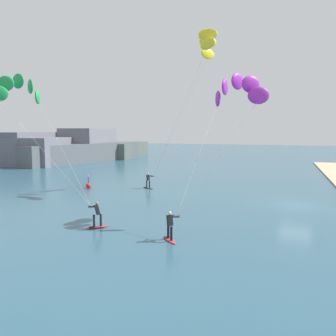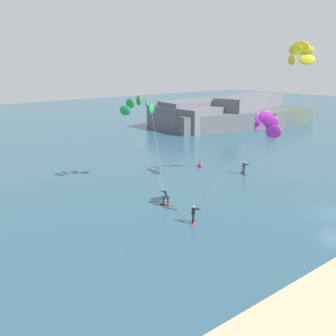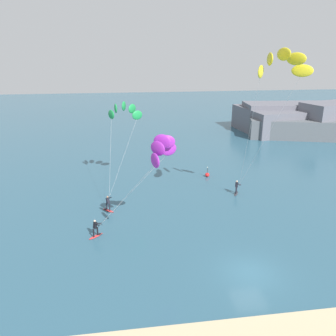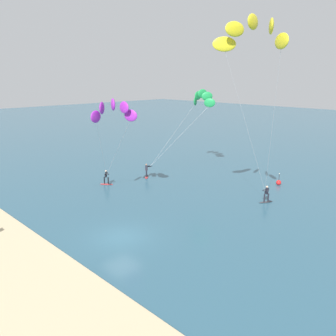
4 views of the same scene
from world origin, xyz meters
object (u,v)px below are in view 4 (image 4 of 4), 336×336
kitesurfer_mid_water (253,41)px  marker_buoy (279,182)px  kitesurfer_far_out (200,102)px  kitesurfer_nearshore (113,115)px

kitesurfer_mid_water → marker_buoy: 18.65m
marker_buoy → kitesurfer_far_out: bearing=-173.1°
kitesurfer_nearshore → kitesurfer_far_out: bearing=99.2°
kitesurfer_mid_water → marker_buoy: kitesurfer_mid_water is taller
kitesurfer_mid_water → kitesurfer_far_out: 18.29m
kitesurfer_nearshore → kitesurfer_far_out: 15.28m
kitesurfer_mid_water → kitesurfer_far_out: bearing=142.7°
kitesurfer_far_out → marker_buoy: bearing=6.9°
kitesurfer_nearshore → kitesurfer_mid_water: 13.63m
kitesurfer_nearshore → marker_buoy: bearing=63.0°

